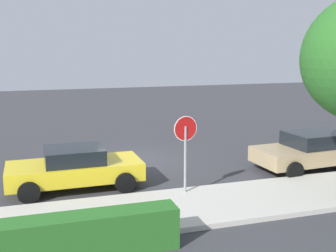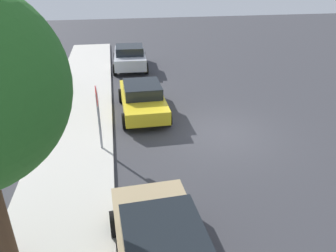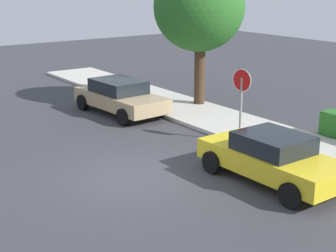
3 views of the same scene
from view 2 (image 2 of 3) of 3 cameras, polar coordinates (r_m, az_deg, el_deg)
ground_plane at (r=12.92m, az=9.18°, el=-1.28°), size 60.00×60.00×0.00m
sidewalk_curb at (r=12.40m, az=-16.04°, el=-2.93°), size 32.00×2.80×0.14m
stop_sign at (r=11.07m, az=-12.13°, el=3.21°), size 0.74×0.11×2.46m
parked_car_yellow at (r=14.32m, az=-4.45°, el=4.87°), size 4.19×2.03×1.34m
parked_car_silver at (r=20.90m, az=-6.67°, el=11.92°), size 4.05×2.19×1.44m
front_yard_hedge at (r=16.05m, az=-21.39°, el=4.68°), size 6.44×0.68×0.94m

